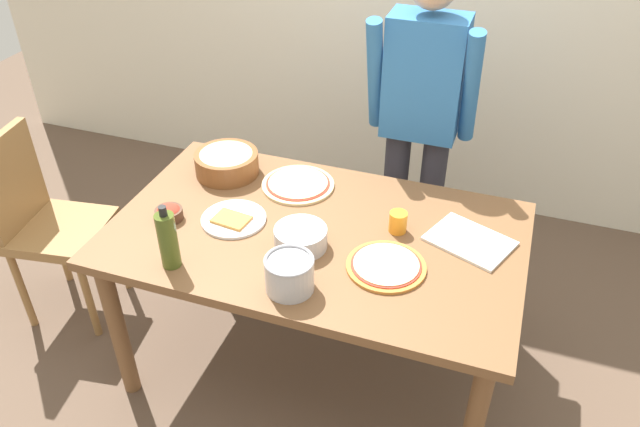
{
  "coord_description": "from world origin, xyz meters",
  "views": [
    {
      "loc": [
        0.66,
        -1.82,
        2.23
      ],
      "look_at": [
        0.0,
        0.05,
        0.81
      ],
      "focal_mm": 35.0,
      "sensor_mm": 36.0,
      "label": 1
    }
  ],
  "objects_px": {
    "dining_table": "(316,249)",
    "cutting_board_white": "(470,241)",
    "pizza_cooked_on_tray": "(386,266)",
    "steel_pot": "(289,274)",
    "popcorn_bowl": "(227,161)",
    "small_sauce_bowl": "(169,213)",
    "plate_with_slice": "(233,219)",
    "person_cook": "(420,116)",
    "cup_orange": "(398,222)",
    "olive_oil_bottle": "(168,240)",
    "pizza_raw_on_board": "(298,184)",
    "mixing_bowl_steel": "(301,238)",
    "chair_wooden_left": "(44,217)"
  },
  "relations": [
    {
      "from": "dining_table",
      "to": "cutting_board_white",
      "type": "relative_size",
      "value": 5.33
    },
    {
      "from": "pizza_cooked_on_tray",
      "to": "steel_pot",
      "type": "xyz_separation_m",
      "value": [
        -0.29,
        -0.22,
        0.06
      ]
    },
    {
      "from": "dining_table",
      "to": "cutting_board_white",
      "type": "xyz_separation_m",
      "value": [
        0.58,
        0.13,
        0.1
      ]
    },
    {
      "from": "popcorn_bowl",
      "to": "small_sauce_bowl",
      "type": "distance_m",
      "value": 0.4
    },
    {
      "from": "steel_pot",
      "to": "plate_with_slice",
      "type": "bearing_deg",
      "value": 140.65
    },
    {
      "from": "person_cook",
      "to": "popcorn_bowl",
      "type": "height_order",
      "value": "person_cook"
    },
    {
      "from": "plate_with_slice",
      "to": "cup_orange",
      "type": "distance_m",
      "value": 0.65
    },
    {
      "from": "cutting_board_white",
      "to": "dining_table",
      "type": "bearing_deg",
      "value": -167.56
    },
    {
      "from": "dining_table",
      "to": "popcorn_bowl",
      "type": "distance_m",
      "value": 0.6
    },
    {
      "from": "person_cook",
      "to": "plate_with_slice",
      "type": "distance_m",
      "value": 1.0
    },
    {
      "from": "olive_oil_bottle",
      "to": "cup_orange",
      "type": "height_order",
      "value": "olive_oil_bottle"
    },
    {
      "from": "popcorn_bowl",
      "to": "cup_orange",
      "type": "relative_size",
      "value": 3.29
    },
    {
      "from": "pizza_raw_on_board",
      "to": "steel_pot",
      "type": "bearing_deg",
      "value": -71.54
    },
    {
      "from": "pizza_raw_on_board",
      "to": "olive_oil_bottle",
      "type": "height_order",
      "value": "olive_oil_bottle"
    },
    {
      "from": "mixing_bowl_steel",
      "to": "person_cook",
      "type": "bearing_deg",
      "value": 73.26
    },
    {
      "from": "pizza_raw_on_board",
      "to": "plate_with_slice",
      "type": "relative_size",
      "value": 1.2
    },
    {
      "from": "pizza_cooked_on_tray",
      "to": "popcorn_bowl",
      "type": "distance_m",
      "value": 0.92
    },
    {
      "from": "plate_with_slice",
      "to": "pizza_cooked_on_tray",
      "type": "bearing_deg",
      "value": -6.93
    },
    {
      "from": "chair_wooden_left",
      "to": "small_sauce_bowl",
      "type": "distance_m",
      "value": 0.78
    },
    {
      "from": "pizza_raw_on_board",
      "to": "cutting_board_white",
      "type": "xyz_separation_m",
      "value": [
        0.76,
        -0.15,
        -0.0
      ]
    },
    {
      "from": "olive_oil_bottle",
      "to": "chair_wooden_left",
      "type": "bearing_deg",
      "value": 160.53
    },
    {
      "from": "popcorn_bowl",
      "to": "mixing_bowl_steel",
      "type": "distance_m",
      "value": 0.62
    },
    {
      "from": "mixing_bowl_steel",
      "to": "cup_orange",
      "type": "xyz_separation_m",
      "value": [
        0.32,
        0.21,
        0.0
      ]
    },
    {
      "from": "dining_table",
      "to": "chair_wooden_left",
      "type": "height_order",
      "value": "chair_wooden_left"
    },
    {
      "from": "dining_table",
      "to": "plate_with_slice",
      "type": "bearing_deg",
      "value": -172.39
    },
    {
      "from": "plate_with_slice",
      "to": "small_sauce_bowl",
      "type": "relative_size",
      "value": 2.36
    },
    {
      "from": "chair_wooden_left",
      "to": "popcorn_bowl",
      "type": "height_order",
      "value": "chair_wooden_left"
    },
    {
      "from": "small_sauce_bowl",
      "to": "person_cook",
      "type": "bearing_deg",
      "value": 46.83
    },
    {
      "from": "small_sauce_bowl",
      "to": "steel_pot",
      "type": "height_order",
      "value": "steel_pot"
    },
    {
      "from": "plate_with_slice",
      "to": "mixing_bowl_steel",
      "type": "distance_m",
      "value": 0.32
    },
    {
      "from": "steel_pot",
      "to": "cutting_board_white",
      "type": "height_order",
      "value": "steel_pot"
    },
    {
      "from": "chair_wooden_left",
      "to": "steel_pot",
      "type": "relative_size",
      "value": 5.48
    },
    {
      "from": "chair_wooden_left",
      "to": "olive_oil_bottle",
      "type": "height_order",
      "value": "olive_oil_bottle"
    },
    {
      "from": "pizza_raw_on_board",
      "to": "pizza_cooked_on_tray",
      "type": "xyz_separation_m",
      "value": [
        0.49,
        -0.4,
        0.0
      ]
    },
    {
      "from": "person_cook",
      "to": "chair_wooden_left",
      "type": "height_order",
      "value": "person_cook"
    },
    {
      "from": "pizza_cooked_on_tray",
      "to": "small_sauce_bowl",
      "type": "xyz_separation_m",
      "value": [
        -0.89,
        0.01,
        0.02
      ]
    },
    {
      "from": "cup_orange",
      "to": "mixing_bowl_steel",
      "type": "bearing_deg",
      "value": -146.23
    },
    {
      "from": "popcorn_bowl",
      "to": "olive_oil_bottle",
      "type": "height_order",
      "value": "olive_oil_bottle"
    },
    {
      "from": "pizza_cooked_on_tray",
      "to": "cup_orange",
      "type": "xyz_separation_m",
      "value": [
        -0.01,
        0.23,
        0.03
      ]
    },
    {
      "from": "pizza_raw_on_board",
      "to": "popcorn_bowl",
      "type": "xyz_separation_m",
      "value": [
        -0.33,
        -0.0,
        0.05
      ]
    },
    {
      "from": "small_sauce_bowl",
      "to": "steel_pot",
      "type": "distance_m",
      "value": 0.65
    },
    {
      "from": "dining_table",
      "to": "olive_oil_bottle",
      "type": "xyz_separation_m",
      "value": [
        -0.43,
        -0.36,
        0.2
      ]
    },
    {
      "from": "chair_wooden_left",
      "to": "mixing_bowl_steel",
      "type": "bearing_deg",
      "value": -2.76
    },
    {
      "from": "pizza_cooked_on_tray",
      "to": "plate_with_slice",
      "type": "bearing_deg",
      "value": 173.07
    },
    {
      "from": "pizza_raw_on_board",
      "to": "popcorn_bowl",
      "type": "height_order",
      "value": "popcorn_bowl"
    },
    {
      "from": "small_sauce_bowl",
      "to": "cup_orange",
      "type": "distance_m",
      "value": 0.91
    },
    {
      "from": "small_sauce_bowl",
      "to": "olive_oil_bottle",
      "type": "bearing_deg",
      "value": -57.91
    },
    {
      "from": "steel_pot",
      "to": "chair_wooden_left",
      "type": "bearing_deg",
      "value": 167.73
    },
    {
      "from": "small_sauce_bowl",
      "to": "chair_wooden_left",
      "type": "bearing_deg",
      "value": 174.56
    },
    {
      "from": "dining_table",
      "to": "person_cook",
      "type": "bearing_deg",
      "value": 72.48
    }
  ]
}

